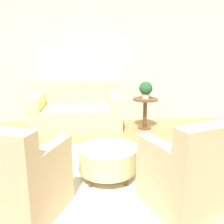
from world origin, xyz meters
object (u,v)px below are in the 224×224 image
Objects in this scene: couch at (77,111)px; armchair_right at (193,175)px; ottoman_table at (108,158)px; side_table at (145,108)px; armchair_left at (15,181)px; potted_plant_on_side_table at (146,89)px.

armchair_right is at bearing -64.46° from couch.
side_table is at bearing 66.56° from ottoman_table.
armchair_right is 1.12m from ottoman_table.
armchair_left is 3.09× the size of potted_plant_on_side_table.
couch is 5.28× the size of potted_plant_on_side_table.
armchair_right is (1.83, 0.00, 0.00)m from armchair_left.
armchair_right reaches higher than potted_plant_on_side_table.
potted_plant_on_side_table is at bearing -116.57° from side_table.
couch is at bearing 103.65° from ottoman_table.
armchair_left reaches higher than couch.
armchair_left is 1.83m from armchair_right.
potted_plant_on_side_table reaches higher than ottoman_table.
couch is 1.71× the size of armchair_left.
ottoman_table is at bearing -113.44° from side_table.
couch is 1.71× the size of armchair_right.
armchair_right is at bearing -90.28° from potted_plant_on_side_table.
ottoman_table is at bearing 140.41° from armchair_right.
side_table is 1.83× the size of potted_plant_on_side_table.
armchair_left is 1.00× the size of armchair_right.
couch reaches higher than side_table.
armchair_right is 1.69× the size of side_table.
couch reaches higher than ottoman_table.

